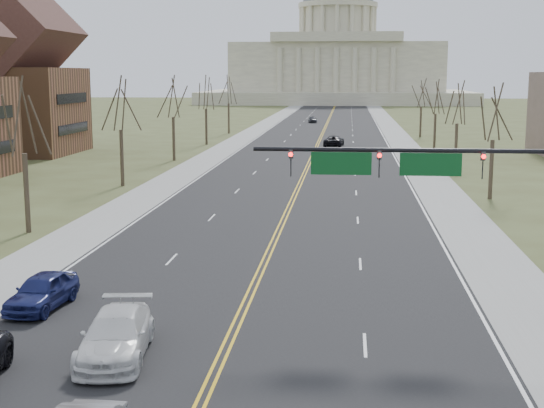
% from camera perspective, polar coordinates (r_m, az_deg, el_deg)
% --- Properties ---
extents(road, '(20.00, 380.00, 0.01)m').
position_cam_1_polar(road, '(126.94, 3.83, 5.33)').
color(road, black).
rests_on(road, ground).
extents(cross_road, '(120.00, 14.00, 0.01)m').
position_cam_1_polar(cross_road, '(24.88, -4.71, -13.33)').
color(cross_road, black).
rests_on(cross_road, ground).
extents(sidewalk_left, '(4.00, 380.00, 0.03)m').
position_cam_1_polar(sidewalk_left, '(127.90, -1.57, 5.39)').
color(sidewalk_left, gray).
rests_on(sidewalk_left, ground).
extents(sidewalk_right, '(4.00, 380.00, 0.03)m').
position_cam_1_polar(sidewalk_right, '(127.10, 9.27, 5.24)').
color(sidewalk_right, gray).
rests_on(sidewalk_right, ground).
extents(center_line, '(0.42, 380.00, 0.01)m').
position_cam_1_polar(center_line, '(126.94, 3.83, 5.34)').
color(center_line, gold).
rests_on(center_line, road).
extents(edge_line_left, '(0.15, 380.00, 0.01)m').
position_cam_1_polar(edge_line_left, '(127.64, -0.59, 5.38)').
color(edge_line_left, silver).
rests_on(edge_line_left, road).
extents(edge_line_right, '(0.15, 380.00, 0.01)m').
position_cam_1_polar(edge_line_right, '(126.99, 8.27, 5.26)').
color(edge_line_right, silver).
rests_on(edge_line_right, road).
extents(capitol, '(90.00, 60.00, 50.00)m').
position_cam_1_polar(capitol, '(266.47, 4.92, 10.68)').
color(capitol, beige).
rests_on(capitol, ground).
extents(signal_mast, '(12.12, 0.44, 7.20)m').
position_cam_1_polar(signal_mast, '(30.42, 11.72, 2.02)').
color(signal_mast, black).
rests_on(signal_mast, ground).
extents(tree_l_0, '(3.96, 3.96, 9.00)m').
position_cam_1_polar(tree_l_0, '(48.76, -18.27, 5.97)').
color(tree_l_0, '#3C2F23').
rests_on(tree_l_0, ground).
extents(tree_r_1, '(3.74, 3.74, 8.50)m').
position_cam_1_polar(tree_r_1, '(61.61, 16.36, 6.39)').
color(tree_r_1, '#3C2F23').
rests_on(tree_r_1, ground).
extents(tree_l_1, '(3.96, 3.96, 9.00)m').
position_cam_1_polar(tree_l_1, '(67.51, -11.36, 7.18)').
color(tree_l_1, '#3C2F23').
rests_on(tree_l_1, ground).
extents(tree_r_2, '(3.74, 3.74, 8.50)m').
position_cam_1_polar(tree_r_2, '(81.33, 13.80, 7.23)').
color(tree_r_2, '#3C2F23').
rests_on(tree_r_2, ground).
extents(tree_l_2, '(3.96, 3.96, 9.00)m').
position_cam_1_polar(tree_l_2, '(86.82, -7.48, 7.82)').
color(tree_l_2, '#3C2F23').
rests_on(tree_l_2, ground).
extents(tree_r_3, '(3.74, 3.74, 8.50)m').
position_cam_1_polar(tree_r_3, '(101.17, 12.24, 7.73)').
color(tree_r_3, '#3C2F23').
rests_on(tree_r_3, ground).
extents(tree_l_3, '(3.96, 3.96, 9.00)m').
position_cam_1_polar(tree_l_3, '(106.38, -5.00, 8.21)').
color(tree_l_3, '#3C2F23').
rests_on(tree_l_3, ground).
extents(tree_r_4, '(3.74, 3.74, 8.50)m').
position_cam_1_polar(tree_r_4, '(121.06, 11.19, 8.06)').
color(tree_r_4, '#3C2F23').
rests_on(tree_r_4, ground).
extents(tree_l_4, '(3.96, 3.96, 9.00)m').
position_cam_1_polar(tree_l_4, '(126.08, -3.30, 8.47)').
color(tree_l_4, '#3C2F23').
rests_on(tree_l_4, ground).
extents(bldg_left_far, '(17.10, 14.28, 23.25)m').
position_cam_1_polar(bldg_left_far, '(99.87, -19.53, 9.09)').
color(bldg_left_far, brown).
rests_on(bldg_left_far, ground).
extents(car_sb_inner_second, '(2.86, 5.66, 1.58)m').
position_cam_1_polar(car_sb_inner_second, '(27.19, -11.67, -9.67)').
color(car_sb_inner_second, silver).
rests_on(car_sb_inner_second, road).
extents(car_sb_outer_second, '(2.08, 4.50, 1.49)m').
position_cam_1_polar(car_sb_outer_second, '(33.39, -16.93, -6.30)').
color(car_sb_outer_second, navy).
rests_on(car_sb_outer_second, road).
extents(car_far_nb, '(2.87, 5.41, 1.45)m').
position_cam_1_polar(car_far_nb, '(104.20, 4.68, 4.76)').
color(car_far_nb, black).
rests_on(car_far_nb, road).
extents(car_far_sb, '(2.03, 4.13, 1.36)m').
position_cam_1_polar(car_far_sb, '(154.77, 3.07, 6.39)').
color(car_far_sb, '#414348').
rests_on(car_far_sb, road).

